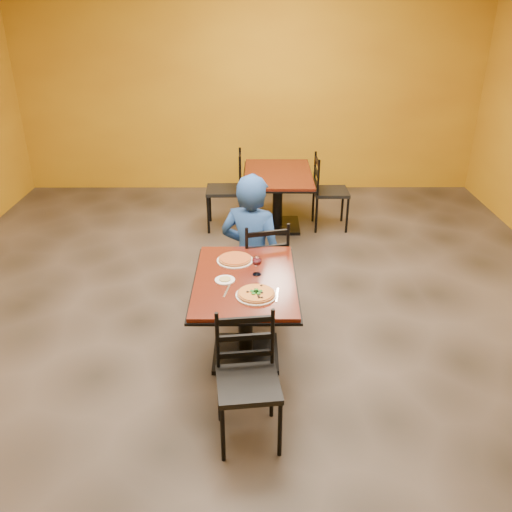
{
  "coord_description": "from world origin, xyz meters",
  "views": [
    {
      "loc": [
        0.08,
        -4.21,
        2.76
      ],
      "look_at": [
        0.09,
        -0.3,
        0.85
      ],
      "focal_mm": 37.06,
      "sensor_mm": 36.0,
      "label": 1
    }
  ],
  "objects_px": {
    "table_main": "(245,299)",
    "pizza_far": "(235,259)",
    "chair_main_near": "(248,385)",
    "chair_main_far": "(262,264)",
    "pizza_main": "(256,293)",
    "plate_main": "(256,295)",
    "side_plate": "(225,280)",
    "diner": "(252,238)",
    "chair_second_left": "(224,191)",
    "chair_second_right": "(331,192)",
    "plate_far": "(235,260)",
    "table_second": "(278,187)",
    "wine_glass": "(257,265)"
  },
  "relations": [
    {
      "from": "chair_main_far",
      "to": "diner",
      "type": "distance_m",
      "value": 0.29
    },
    {
      "from": "side_plate",
      "to": "table_second",
      "type": "bearing_deg",
      "value": 79.46
    },
    {
      "from": "table_main",
      "to": "wine_glass",
      "type": "xyz_separation_m",
      "value": [
        0.09,
        0.06,
        0.28
      ]
    },
    {
      "from": "chair_main_near",
      "to": "plate_main",
      "type": "xyz_separation_m",
      "value": [
        0.05,
        0.67,
        0.3
      ]
    },
    {
      "from": "chair_second_right",
      "to": "wine_glass",
      "type": "height_order",
      "value": "chair_second_right"
    },
    {
      "from": "chair_main_near",
      "to": "chair_main_far",
      "type": "bearing_deg",
      "value": 79.72
    },
    {
      "from": "plate_far",
      "to": "pizza_far",
      "type": "distance_m",
      "value": 0.02
    },
    {
      "from": "chair_main_near",
      "to": "side_plate",
      "type": "distance_m",
      "value": 0.97
    },
    {
      "from": "table_second",
      "to": "wine_glass",
      "type": "xyz_separation_m",
      "value": [
        -0.28,
        -2.78,
        0.28
      ]
    },
    {
      "from": "chair_main_near",
      "to": "plate_main",
      "type": "height_order",
      "value": "chair_main_near"
    },
    {
      "from": "plate_main",
      "to": "chair_main_far",
      "type": "bearing_deg",
      "value": 86.94
    },
    {
      "from": "plate_far",
      "to": "chair_second_left",
      "type": "bearing_deg",
      "value": 95.12
    },
    {
      "from": "table_second",
      "to": "pizza_main",
      "type": "height_order",
      "value": "pizza_main"
    },
    {
      "from": "chair_main_near",
      "to": "table_main",
      "type": "bearing_deg",
      "value": 85.43
    },
    {
      "from": "chair_second_right",
      "to": "plate_main",
      "type": "bearing_deg",
      "value": 162.19
    },
    {
      "from": "pizza_far",
      "to": "side_plate",
      "type": "relative_size",
      "value": 1.75
    },
    {
      "from": "plate_main",
      "to": "plate_far",
      "type": "bearing_deg",
      "value": 106.85
    },
    {
      "from": "chair_main_near",
      "to": "plate_far",
      "type": "relative_size",
      "value": 2.95
    },
    {
      "from": "table_second",
      "to": "chair_second_right",
      "type": "relative_size",
      "value": 1.36
    },
    {
      "from": "chair_main_far",
      "to": "diner",
      "type": "relative_size",
      "value": 0.72
    },
    {
      "from": "chair_main_far",
      "to": "pizza_main",
      "type": "bearing_deg",
      "value": 72.62
    },
    {
      "from": "chair_main_far",
      "to": "plate_main",
      "type": "distance_m",
      "value": 1.12
    },
    {
      "from": "chair_main_near",
      "to": "pizza_main",
      "type": "relative_size",
      "value": 3.22
    },
    {
      "from": "plate_main",
      "to": "side_plate",
      "type": "bearing_deg",
      "value": 135.87
    },
    {
      "from": "table_main",
      "to": "chair_second_right",
      "type": "xyz_separation_m",
      "value": [
        1.08,
        2.85,
        -0.07
      ]
    },
    {
      "from": "plate_main",
      "to": "pizza_main",
      "type": "bearing_deg",
      "value": 0.0
    },
    {
      "from": "chair_second_left",
      "to": "chair_main_far",
      "type": "bearing_deg",
      "value": 11.48
    },
    {
      "from": "diner",
      "to": "pizza_far",
      "type": "relative_size",
      "value": 4.66
    },
    {
      "from": "chair_main_far",
      "to": "side_plate",
      "type": "relative_size",
      "value": 5.91
    },
    {
      "from": "chair_main_far",
      "to": "wine_glass",
      "type": "bearing_deg",
      "value": 71.7
    },
    {
      "from": "table_second",
      "to": "side_plate",
      "type": "bearing_deg",
      "value": -100.54
    },
    {
      "from": "plate_far",
      "to": "wine_glass",
      "type": "height_order",
      "value": "wine_glass"
    },
    {
      "from": "table_main",
      "to": "chair_second_left",
      "type": "relative_size",
      "value": 1.2
    },
    {
      "from": "plate_main",
      "to": "chair_second_right",
      "type": "bearing_deg",
      "value": 72.47
    },
    {
      "from": "table_second",
      "to": "chair_main_far",
      "type": "xyz_separation_m",
      "value": [
        -0.23,
        -2.05,
        -0.09
      ]
    },
    {
      "from": "chair_second_right",
      "to": "pizza_main",
      "type": "relative_size",
      "value": 3.44
    },
    {
      "from": "chair_second_left",
      "to": "table_main",
      "type": "bearing_deg",
      "value": 5.1
    },
    {
      "from": "table_main",
      "to": "chair_main_near",
      "type": "relative_size",
      "value": 1.34
    },
    {
      "from": "table_main",
      "to": "wine_glass",
      "type": "height_order",
      "value": "wine_glass"
    },
    {
      "from": "table_main",
      "to": "pizza_far",
      "type": "relative_size",
      "value": 4.39
    },
    {
      "from": "table_main",
      "to": "chair_second_left",
      "type": "bearing_deg",
      "value": 96.37
    },
    {
      "from": "side_plate",
      "to": "pizza_main",
      "type": "bearing_deg",
      "value": -44.13
    },
    {
      "from": "chair_main_far",
      "to": "pizza_far",
      "type": "distance_m",
      "value": 0.62
    },
    {
      "from": "table_second",
      "to": "pizza_far",
      "type": "distance_m",
      "value": 2.59
    },
    {
      "from": "table_main",
      "to": "diner",
      "type": "bearing_deg",
      "value": 87.29
    },
    {
      "from": "chair_main_near",
      "to": "pizza_main",
      "type": "bearing_deg",
      "value": 78.74
    },
    {
      "from": "chair_second_left",
      "to": "side_plate",
      "type": "distance_m",
      "value": 2.9
    },
    {
      "from": "plate_far",
      "to": "diner",
      "type": "bearing_deg",
      "value": 78.84
    },
    {
      "from": "table_second",
      "to": "side_plate",
      "type": "relative_size",
      "value": 8.3
    },
    {
      "from": "chair_second_right",
      "to": "pizza_far",
      "type": "bearing_deg",
      "value": 155.06
    }
  ]
}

